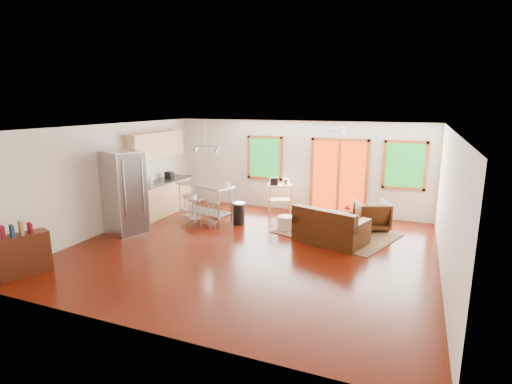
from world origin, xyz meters
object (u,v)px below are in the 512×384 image
at_px(coffee_table, 346,223).
at_px(refrigerator, 125,193).
at_px(kitchen_cart, 279,189).
at_px(rug, 337,233).
at_px(armchair, 372,214).
at_px(loveseat, 330,229).
at_px(island, 205,196).
at_px(ottoman, 333,220).

relative_size(coffee_table, refrigerator, 0.46).
relative_size(refrigerator, kitchen_cart, 1.92).
relative_size(rug, armchair, 3.20).
bearing_deg(armchair, refrigerator, 1.60).
bearing_deg(armchair, loveseat, 37.85).
relative_size(loveseat, island, 1.03).
distance_m(rug, loveseat, 0.74).
bearing_deg(refrigerator, rug, 39.62).
bearing_deg(kitchen_cart, rug, -33.59).
xyz_separation_m(loveseat, refrigerator, (-4.71, -1.13, 0.67)).
bearing_deg(ottoman, armchair, 9.82).
relative_size(loveseat, kitchen_cart, 1.68).
relative_size(rug, coffee_table, 2.78).
xyz_separation_m(coffee_table, island, (-3.69, -0.17, 0.38)).
distance_m(armchair, ottoman, 0.97).
bearing_deg(coffee_table, ottoman, 126.73).
bearing_deg(ottoman, island, -167.03).
distance_m(coffee_table, island, 3.71).
bearing_deg(island, rug, 3.66).
bearing_deg(coffee_table, armchair, 55.96).
bearing_deg(rug, coffee_table, -11.99).
distance_m(rug, island, 3.54).
bearing_deg(rug, loveseat, -93.19).
height_order(loveseat, island, island).
xyz_separation_m(rug, refrigerator, (-4.75, -1.80, 0.98)).
distance_m(loveseat, kitchen_cart, 2.72).
distance_m(ottoman, kitchen_cart, 1.93).
relative_size(coffee_table, island, 0.54).
distance_m(island, kitchen_cart, 2.15).
xyz_separation_m(loveseat, kitchen_cart, (-1.87, 1.94, 0.38)).
bearing_deg(coffee_table, loveseat, -112.96).
bearing_deg(loveseat, ottoman, 116.09).
xyz_separation_m(ottoman, kitchen_cart, (-1.70, 0.74, 0.52)).
distance_m(refrigerator, island, 2.06).
height_order(refrigerator, kitchen_cart, refrigerator).
relative_size(rug, loveseat, 1.47).
height_order(rug, kitchen_cart, kitchen_cart).
bearing_deg(armchair, coffee_table, 33.07).
relative_size(loveseat, ottoman, 3.12).
height_order(rug, refrigerator, refrigerator).
distance_m(coffee_table, ottoman, 0.73).
height_order(armchair, ottoman, armchair).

